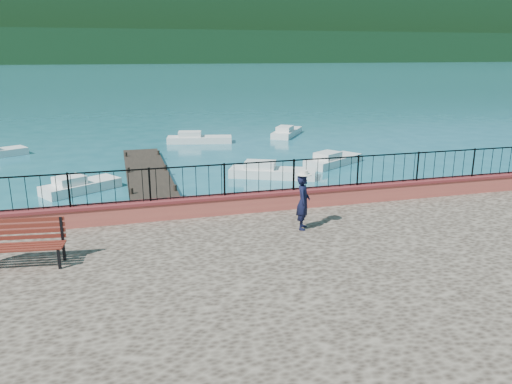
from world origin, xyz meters
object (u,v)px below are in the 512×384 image
boat_0 (81,183)px  boat_4 (199,137)px  boat_1 (273,169)px  person (303,202)px  park_bench (21,253)px  boat_2 (334,157)px  boat_5 (287,130)px

boat_0 → boat_4: same height
boat_0 → boat_1: 8.98m
person → boat_4: person is taller
park_bench → boat_1: 14.76m
boat_1 → boat_4: (-1.86, 10.69, 0.00)m
boat_2 → boat_4: same height
person → boat_0: bearing=56.6°
park_bench → boat_1: (9.59, 11.17, -1.12)m
boat_4 → boat_2: bearing=-44.6°
boat_2 → boat_4: (-5.92, 8.89, 0.00)m
boat_0 → boat_4: 13.03m
person → boat_1: bearing=11.2°
boat_2 → boat_1: bearing=172.7°
boat_2 → boat_5: same height
boat_5 → boat_4: bearing=134.6°
boat_0 → boat_4: bearing=25.1°
boat_1 → boat_2: size_ratio=1.11×
person → boat_5: bearing=6.3°
person → boat_4: (0.62, 21.23, -1.57)m
boat_0 → boat_1: same height
person → boat_1: 10.94m
boat_1 → boat_5: 12.90m
park_bench → boat_5: bearing=65.3°
person → boat_2: size_ratio=0.41×
boat_1 → boat_4: 10.85m
park_bench → boat_1: size_ratio=0.47×
park_bench → boat_0: (0.61, 10.95, -1.12)m
person → boat_0: size_ratio=0.46×
person → boat_1: (2.48, 10.54, -1.57)m
boat_5 → person: bearing=-164.0°
park_bench → person: (7.11, 0.63, 0.46)m
park_bench → person: person is taller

